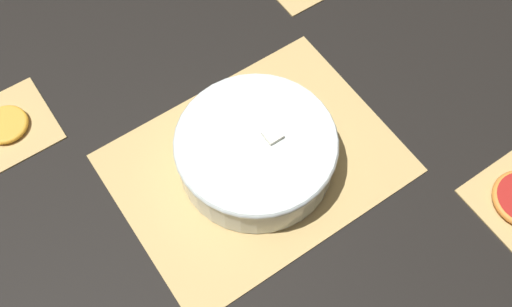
% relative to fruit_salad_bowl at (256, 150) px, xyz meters
% --- Properties ---
extents(ground_plane, '(6.00, 6.00, 0.00)m').
position_rel_fruit_salad_bowl_xyz_m(ground_plane, '(-0.00, -0.00, -0.05)').
color(ground_plane, black).
extents(bamboo_mat_center, '(0.46, 0.35, 0.01)m').
position_rel_fruit_salad_bowl_xyz_m(bamboo_mat_center, '(-0.00, -0.00, -0.04)').
color(bamboo_mat_center, tan).
rests_on(bamboo_mat_center, ground_plane).
extents(coaster_mat_far_left, '(0.15, 0.15, 0.01)m').
position_rel_fruit_salad_bowl_xyz_m(coaster_mat_far_left, '(-0.32, 0.30, -0.04)').
color(coaster_mat_far_left, tan).
rests_on(coaster_mat_far_left, ground_plane).
extents(fruit_salad_bowl, '(0.26, 0.26, 0.08)m').
position_rel_fruit_salad_bowl_xyz_m(fruit_salad_bowl, '(0.00, 0.00, 0.00)').
color(fruit_salad_bowl, silver).
rests_on(fruit_salad_bowl, bamboo_mat_center).
extents(orange_slice_whole, '(0.08, 0.08, 0.01)m').
position_rel_fruit_salad_bowl_xyz_m(orange_slice_whole, '(-0.32, 0.30, -0.04)').
color(orange_slice_whole, '#F9A338').
rests_on(orange_slice_whole, coaster_mat_far_left).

